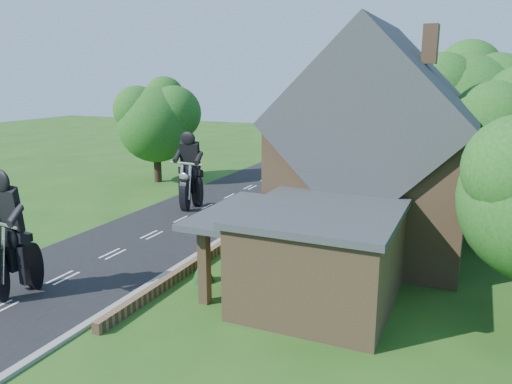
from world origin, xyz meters
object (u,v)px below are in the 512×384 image
at_px(garden_wall, 245,231).
at_px(motorcycle_follow, 191,198).
at_px(motorcycle_lead, 17,277).
at_px(annex, 317,254).
at_px(house, 376,155).

bearing_deg(garden_wall, motorcycle_follow, 147.83).
xyz_separation_m(motorcycle_lead, motorcycle_follow, (-0.48, 13.08, -0.01)).
xyz_separation_m(garden_wall, motorcycle_follow, (-5.09, 3.20, 0.51)).
bearing_deg(garden_wall, annex, -46.16).
bearing_deg(annex, motorcycle_follow, 139.82).
relative_size(house, motorcycle_lead, 6.68).
distance_m(garden_wall, motorcycle_lead, 10.91).
bearing_deg(garden_wall, motorcycle_lead, -114.99).
relative_size(house, annex, 1.45).
height_order(annex, motorcycle_lead, annex).
relative_size(annex, motorcycle_follow, 4.65).
xyz_separation_m(house, motorcycle_lead, (-10.80, -10.88, -3.63)).
distance_m(house, motorcycle_follow, 12.05).
bearing_deg(house, motorcycle_follow, 168.97).
bearing_deg(motorcycle_follow, motorcycle_lead, 95.70).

